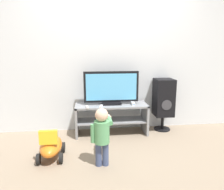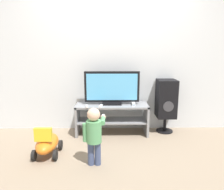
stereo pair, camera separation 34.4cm
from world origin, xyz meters
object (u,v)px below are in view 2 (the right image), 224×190
Objects in this scene: remote_secondary at (101,106)px; game_console at (133,103)px; ride_on_toy at (47,143)px; television at (112,88)px; child at (94,132)px; remote_primary at (87,106)px; speaker_tower at (166,100)px.

game_console is at bearing 12.52° from remote_secondary.
ride_on_toy is (-0.69, -0.61, -0.35)m from remote_secondary.
television is 1.30m from ride_on_toy.
child is (-0.57, -0.97, -0.10)m from game_console.
remote_primary is 0.84m from ride_on_toy.
game_console is 0.57m from speaker_tower.
television is at bearing 40.99° from remote_secondary.
television is 1.23× the size of child.
television is at bearing 41.25° from ride_on_toy.
game_console is 1.52× the size of remote_primary.
remote_secondary is (-0.52, -0.12, -0.01)m from game_console.
ride_on_toy is (-1.77, -0.82, -0.40)m from speaker_tower.
speaker_tower is (1.30, 0.22, 0.05)m from remote_primary.
television reaches higher than ride_on_toy.
ride_on_toy is at bearing -138.75° from television.
child is (-0.05, -0.85, -0.09)m from remote_secondary.
child is at bearing -136.76° from speaker_tower.
television is 0.50m from remote_primary.
television reaches higher than remote_primary.
remote_primary is at bearing 101.36° from child.
speaker_tower reaches higher than game_console.
child is at bearing -102.70° from television.
television reaches higher than speaker_tower.
remote_primary is 0.19× the size of child.
child is at bearing -78.64° from remote_primary.
television reaches higher than remote_secondary.
remote_secondary is 0.25× the size of ride_on_toy.
game_console is (0.34, -0.04, -0.24)m from television.
remote_primary is (-0.40, -0.17, -0.25)m from television.
television reaches higher than child.
remote_primary is at bearing -170.28° from speaker_tower.
remote_secondary is (0.22, 0.01, 0.00)m from remote_primary.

